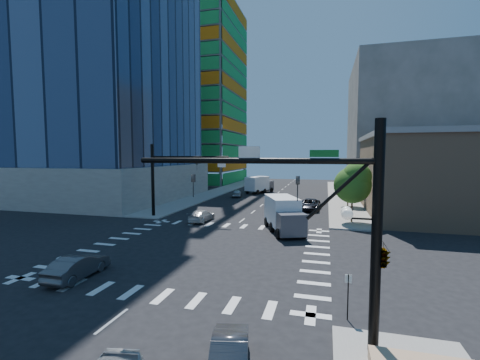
% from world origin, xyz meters
% --- Properties ---
extents(ground, '(160.00, 160.00, 0.00)m').
position_xyz_m(ground, '(0.00, 0.00, 0.00)').
color(ground, black).
rests_on(ground, ground).
extents(road_markings, '(20.00, 20.00, 0.01)m').
position_xyz_m(road_markings, '(0.00, 0.00, 0.01)').
color(road_markings, silver).
rests_on(road_markings, ground).
extents(sidewalk_ne, '(5.00, 60.00, 0.15)m').
position_xyz_m(sidewalk_ne, '(12.50, 40.00, 0.07)').
color(sidewalk_ne, gray).
rests_on(sidewalk_ne, ground).
extents(sidewalk_nw, '(5.00, 60.00, 0.15)m').
position_xyz_m(sidewalk_nw, '(-12.50, 40.00, 0.07)').
color(sidewalk_nw, gray).
rests_on(sidewalk_nw, ground).
extents(construction_building, '(25.16, 34.50, 70.60)m').
position_xyz_m(construction_building, '(-27.41, 61.93, 24.61)').
color(construction_building, gray).
rests_on(construction_building, ground).
extents(commercial_building, '(20.50, 22.50, 10.60)m').
position_xyz_m(commercial_building, '(25.00, 22.00, 5.31)').
color(commercial_building, '#A68060').
rests_on(commercial_building, ground).
extents(bg_building_ne, '(24.00, 30.00, 28.00)m').
position_xyz_m(bg_building_ne, '(27.00, 55.00, 14.00)').
color(bg_building_ne, '#5C5853').
rests_on(bg_building_ne, ground).
extents(signal_mast_se, '(10.51, 2.48, 9.00)m').
position_xyz_m(signal_mast_se, '(10.60, -11.50, 5.01)').
color(signal_mast_se, black).
rests_on(signal_mast_se, sidewalk_se).
extents(signal_mast_nw, '(10.20, 0.40, 9.00)m').
position_xyz_m(signal_mast_nw, '(-10.00, 11.50, 5.49)').
color(signal_mast_nw, black).
rests_on(signal_mast_nw, sidewalk_nw).
extents(tree_south, '(4.16, 4.16, 6.82)m').
position_xyz_m(tree_south, '(12.63, 13.90, 4.69)').
color(tree_south, '#382316').
rests_on(tree_south, sidewalk_ne).
extents(tree_north, '(3.54, 3.52, 5.78)m').
position_xyz_m(tree_north, '(12.93, 25.90, 3.99)').
color(tree_north, '#382316').
rests_on(tree_north, sidewalk_ne).
extents(no_parking_sign, '(0.30, 0.06, 2.20)m').
position_xyz_m(no_parking_sign, '(10.70, -9.00, 1.38)').
color(no_parking_sign, black).
rests_on(no_parking_sign, ground).
extents(car_nb_right, '(2.15, 4.00, 1.25)m').
position_xyz_m(car_nb_right, '(6.42, -14.12, 0.63)').
color(car_nb_right, '#454448').
rests_on(car_nb_right, ground).
extents(car_nb_far, '(2.90, 5.79, 1.57)m').
position_xyz_m(car_nb_far, '(7.43, 21.53, 0.79)').
color(car_nb_far, black).
rests_on(car_nb_far, ground).
extents(car_sb_near, '(2.03, 4.70, 1.35)m').
position_xyz_m(car_sb_near, '(-4.51, 10.35, 0.67)').
color(car_sb_near, silver).
rests_on(car_sb_near, ground).
extents(car_sb_mid, '(2.61, 4.50, 1.44)m').
position_xyz_m(car_sb_mid, '(-6.43, 32.70, 0.72)').
color(car_sb_mid, '#A8ABB0').
rests_on(car_sb_mid, ground).
extents(car_sb_cross, '(1.68, 4.52, 1.48)m').
position_xyz_m(car_sb_cross, '(-5.51, -7.98, 0.74)').
color(car_sb_cross, '#4C4D51').
rests_on(car_sb_cross, ground).
extents(box_truck_near, '(5.11, 7.20, 3.48)m').
position_xyz_m(box_truck_near, '(5.60, 7.53, 1.54)').
color(box_truck_near, black).
rests_on(box_truck_near, ground).
extents(box_truck_far, '(5.04, 7.01, 3.38)m').
position_xyz_m(box_truck_far, '(-3.55, 40.15, 1.50)').
color(box_truck_far, black).
rests_on(box_truck_far, ground).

